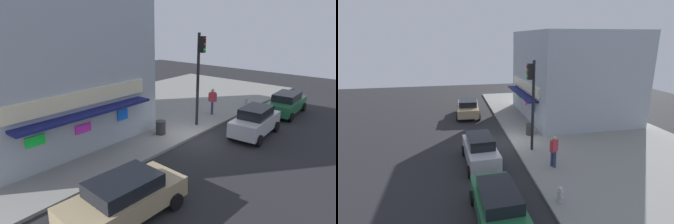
{
  "view_description": "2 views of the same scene",
  "coord_description": "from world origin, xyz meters",
  "views": [
    {
      "loc": [
        -13.4,
        -9.43,
        6.7
      ],
      "look_at": [
        -1.08,
        1.05,
        1.66
      ],
      "focal_mm": 32.21,
      "sensor_mm": 36.0,
      "label": 1
    },
    {
      "loc": [
        17.18,
        -3.91,
        7.19
      ],
      "look_at": [
        -1.27,
        -0.07,
        1.94
      ],
      "focal_mm": 28.48,
      "sensor_mm": 36.0,
      "label": 2
    }
  ],
  "objects": [
    {
      "name": "traffic_light",
      "position": [
        1.74,
        0.93,
        3.81
      ],
      "size": [
        0.32,
        0.58,
        5.75
      ],
      "color": "black",
      "rests_on": "sidewalk"
    },
    {
      "name": "trash_can",
      "position": [
        -0.98,
        1.69,
        0.56
      ],
      "size": [
        0.59,
        0.59,
        0.81
      ],
      "primitive_type": "cylinder",
      "color": "#2D2D2D",
      "rests_on": "sidewalk"
    },
    {
      "name": "parked_car_silver",
      "position": [
        2.77,
        -2.45,
        0.88
      ],
      "size": [
        4.12,
        2.08,
        1.74
      ],
      "color": "#B7B7BC",
      "rests_on": "ground_plane"
    },
    {
      "name": "corner_building",
      "position": [
        -5.46,
        6.96,
        3.96
      ],
      "size": [
        10.14,
        9.54,
        7.63
      ],
      "color": "#9EA8B2",
      "rests_on": "sidewalk"
    },
    {
      "name": "pedestrian",
      "position": [
        4.29,
        1.49,
        1.18
      ],
      "size": [
        0.42,
        0.57,
        1.85
      ],
      "color": "navy",
      "rests_on": "sidewalk"
    },
    {
      "name": "parked_car_green",
      "position": [
        8.2,
        -2.33,
        0.81
      ],
      "size": [
        4.46,
        2.1,
        1.57
      ],
      "color": "#1E6038",
      "rests_on": "ground_plane"
    },
    {
      "name": "sidewalk",
      "position": [
        0.0,
        6.23,
        0.08
      ],
      "size": [
        33.33,
        12.45,
        0.15
      ],
      "primitive_type": "cube",
      "color": "gray",
      "rests_on": "ground_plane"
    },
    {
      "name": "parked_car_tan",
      "position": [
        -7.52,
        -2.46,
        0.82
      ],
      "size": [
        4.61,
        2.32,
        1.57
      ],
      "color": "#9E8966",
      "rests_on": "ground_plane"
    },
    {
      "name": "fire_hydrant",
      "position": [
        7.57,
        0.53,
        0.52
      ],
      "size": [
        0.48,
        0.24,
        0.76
      ],
      "color": "#B2B2B7",
      "rests_on": "sidewalk"
    },
    {
      "name": "ground_plane",
      "position": [
        0.0,
        0.0,
        0.0
      ],
      "size": [
        49.99,
        49.99,
        0.0
      ],
      "primitive_type": "plane",
      "color": "#232326"
    }
  ]
}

